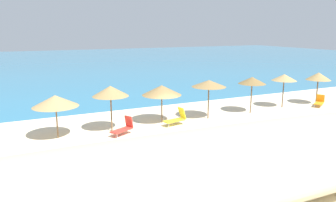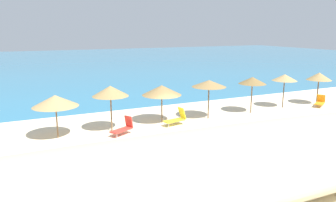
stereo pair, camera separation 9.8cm
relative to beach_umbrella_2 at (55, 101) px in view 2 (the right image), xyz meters
name	(u,v)px [view 2 (the right image)]	position (x,y,z in m)	size (l,w,h in m)	color
ground_plane	(174,133)	(6.51, -2.11, -2.22)	(160.00, 160.00, 0.00)	beige
sea_water	(65,63)	(6.51, 44.61, -2.22)	(160.00, 79.40, 0.01)	teal
dune_ridge	(210,167)	(4.37, -9.56, -1.02)	(45.30, 5.75, 2.41)	beige
beach_umbrella_2	(55,101)	(0.00, 0.00, 0.00)	(2.60, 2.60, 2.56)	brown
beach_umbrella_3	(110,91)	(3.21, -0.04, 0.32)	(2.23, 2.23, 2.87)	brown
beach_umbrella_4	(162,90)	(6.81, 0.35, 0.02)	(2.65, 2.65, 2.58)	brown
beach_umbrella_5	(209,84)	(10.22, -0.10, 0.29)	(2.41, 2.41, 2.77)	brown
beach_umbrella_6	(252,81)	(14.02, -0.11, 0.25)	(2.04, 2.04, 2.75)	brown
beach_umbrella_7	(285,78)	(17.48, 0.17, 0.23)	(1.96, 1.96, 2.72)	brown
beach_umbrella_8	(319,76)	(20.91, -0.20, 0.16)	(2.00, 2.00, 2.71)	brown
lounge_chair_1	(124,127)	(3.69, -1.00, -1.79)	(1.56, 1.18, 1.07)	red
lounge_chair_3	(320,102)	(20.50, -0.88, -1.83)	(1.45, 1.22, 0.95)	orange
lounge_chair_4	(177,118)	(7.46, -0.60, -1.75)	(1.62, 0.84, 1.15)	yellow
beach_ball	(322,100)	(22.25, 0.40, -2.06)	(0.32, 0.32, 0.32)	red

